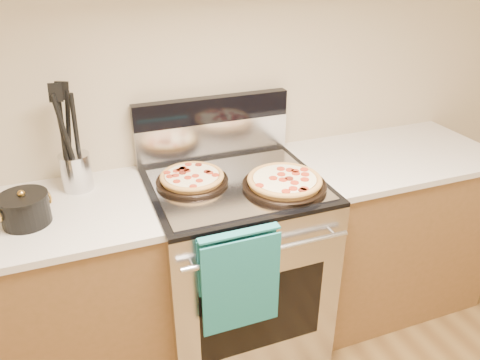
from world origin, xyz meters
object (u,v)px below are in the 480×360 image
object	(u,v)px
range_body	(235,267)
pepperoni_pizza_back	(192,178)
pepperoni_pizza_front	(284,182)
saucepan	(25,210)
utensil_crock	(76,172)

from	to	relation	value
range_body	pepperoni_pizza_back	xyz separation A→B (m)	(-0.18, 0.05, 0.50)
pepperoni_pizza_back	pepperoni_pizza_front	xyz separation A→B (m)	(0.36, -0.18, 0.00)
range_body	pepperoni_pizza_back	bearing A→B (deg)	163.57
range_body	saucepan	size ratio (longest dim) A/B	5.04
utensil_crock	pepperoni_pizza_front	bearing A→B (deg)	-22.05
saucepan	range_body	bearing A→B (deg)	1.19
pepperoni_pizza_back	saucepan	distance (m)	0.68
range_body	utensil_crock	bearing A→B (deg)	162.41
pepperoni_pizza_back	utensil_crock	bearing A→B (deg)	161.97
pepperoni_pizza_back	utensil_crock	size ratio (longest dim) A/B	1.95
saucepan	utensil_crock	bearing A→B (deg)	47.84
saucepan	pepperoni_pizza_back	bearing A→B (deg)	6.01
range_body	utensil_crock	distance (m)	0.87
utensil_crock	range_body	bearing A→B (deg)	-17.59
range_body	pepperoni_pizza_front	xyz separation A→B (m)	(0.18, -0.13, 0.50)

